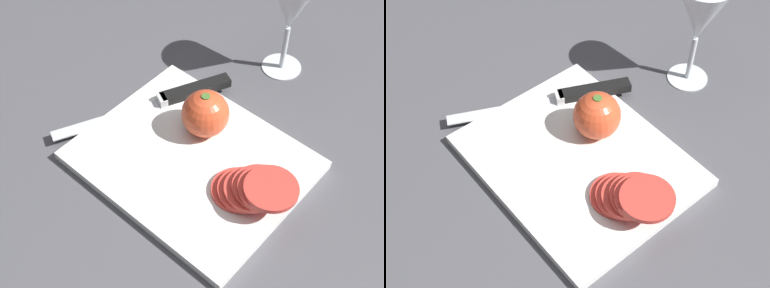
% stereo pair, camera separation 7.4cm
% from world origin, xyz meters
% --- Properties ---
extents(ground_plane, '(3.00, 3.00, 0.00)m').
position_xyz_m(ground_plane, '(0.00, 0.00, 0.00)').
color(ground_plane, '#4C4C51').
extents(cutting_board, '(0.31, 0.25, 0.01)m').
position_xyz_m(cutting_board, '(0.08, -0.01, 0.01)').
color(cutting_board, white).
rests_on(cutting_board, ground_plane).
extents(wine_glass, '(0.08, 0.08, 0.18)m').
position_xyz_m(wine_glass, '(0.06, 0.25, 0.13)').
color(wine_glass, silver).
rests_on(wine_glass, ground_plane).
extents(whole_tomato, '(0.07, 0.07, 0.07)m').
position_xyz_m(whole_tomato, '(0.06, 0.05, 0.05)').
color(whole_tomato, '#DB4C28').
rests_on(whole_tomato, cutting_board).
extents(knife, '(0.14, 0.27, 0.01)m').
position_xyz_m(knife, '(-0.01, 0.07, 0.02)').
color(knife, silver).
rests_on(knife, cutting_board).
extents(tomato_slice_stack_near, '(0.12, 0.08, 0.04)m').
position_xyz_m(tomato_slice_stack_near, '(0.19, -0.00, 0.04)').
color(tomato_slice_stack_near, '#D63D33').
rests_on(tomato_slice_stack_near, cutting_board).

